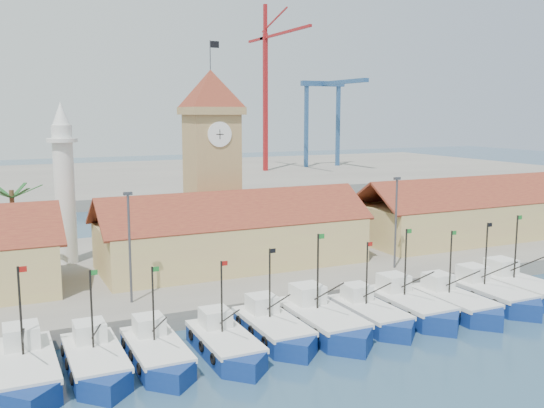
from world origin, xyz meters
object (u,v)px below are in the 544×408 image
clock_tower (212,157)px  boat_0 (25,373)px  minaret (64,183)px  boat_5 (323,323)px

clock_tower → boat_0: bearing=-131.7°
clock_tower → minaret: clock_tower is taller
clock_tower → minaret: bearing=172.4°
boat_0 → minaret: size_ratio=0.63×
boat_5 → clock_tower: clock_tower is taller
boat_5 → minaret: minaret is taller
boat_5 → minaret: 30.93m
clock_tower → boat_5: bearing=-88.5°
boat_5 → minaret: size_ratio=0.65×
minaret → boat_0: bearing=-102.6°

